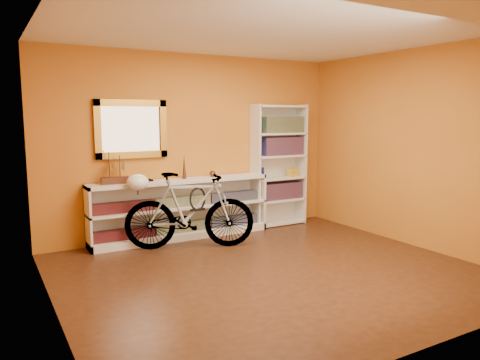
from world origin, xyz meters
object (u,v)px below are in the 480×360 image
bicycle (190,210)px  bookcase (279,165)px  console_unit (182,209)px  helmet (138,182)px

bicycle → bookcase: bearing=-51.3°
bookcase → bicycle: (-1.76, -0.54, -0.45)m
console_unit → bookcase: bookcase is taller
console_unit → helmet: bearing=-159.0°
console_unit → bookcase: (1.66, 0.03, 0.52)m
helmet → console_unit: bearing=21.0°
bookcase → helmet: size_ratio=6.73×
console_unit → bicycle: 0.53m
console_unit → bicycle: bearing=-101.1°
bicycle → console_unit: bearing=10.5°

